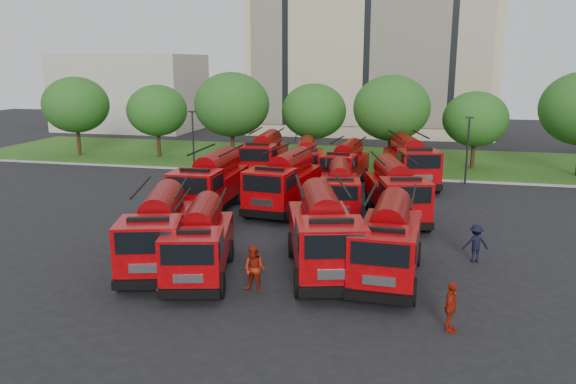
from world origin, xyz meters
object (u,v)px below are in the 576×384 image
fire_truck_4 (211,183)px  fire_truck_5 (285,182)px  fire_truck_0 (159,230)px  fire_truck_6 (339,190)px  fire_truck_9 (307,160)px  firefighter_1 (255,291)px  firefighter_4 (201,233)px  fire_truck_11 (410,161)px  fire_truck_2 (324,233)px  fire_truck_7 (396,191)px  fire_truck_10 (345,164)px  firefighter_3 (474,262)px  fire_truck_3 (388,241)px  firefighter_5 (400,239)px  firefighter_2 (449,331)px  firefighter_0 (336,289)px  fire_truck_1 (200,241)px  fire_truck_8 (265,155)px

fire_truck_4 → fire_truck_5: (4.32, 1.46, -0.02)m
fire_truck_0 → fire_truck_6: fire_truck_0 is taller
fire_truck_9 → firefighter_1: (2.20, -21.78, -1.61)m
firefighter_4 → fire_truck_11: bearing=-64.6°
fire_truck_11 → firefighter_1: size_ratio=4.33×
fire_truck_2 → fire_truck_7: 9.75m
fire_truck_10 → firefighter_3: bearing=-56.9°
firefighter_1 → fire_truck_5: bearing=108.1°
fire_truck_3 → firefighter_3: 5.14m
fire_truck_4 → fire_truck_9: bearing=67.7°
fire_truck_7 → firefighter_5: size_ratio=4.85×
fire_truck_2 → fire_truck_4: 12.09m
fire_truck_7 → fire_truck_4: bearing=169.6°
firefighter_4 → firefighter_5: size_ratio=0.96×
firefighter_2 → firefighter_3: bearing=0.8°
fire_truck_5 → fire_truck_10: size_ratio=1.11×
fire_truck_9 → firefighter_3: (11.19, -16.10, -1.61)m
firefighter_0 → fire_truck_5: bearing=97.1°
fire_truck_1 → firefighter_5: (8.26, 7.21, -1.56)m
fire_truck_8 → fire_truck_10: bearing=-18.5°
fire_truck_1 → firefighter_4: size_ratio=4.62×
firefighter_5 → fire_truck_3: bearing=118.8°
fire_truck_4 → firefighter_0: 14.18m
fire_truck_9 → firefighter_0: (5.37, -20.80, -1.61)m
fire_truck_9 → firefighter_3: 19.67m
firefighter_4 → fire_truck_6: bearing=-79.5°
fire_truck_3 → firefighter_2: bearing=-60.1°
fire_truck_4 → firefighter_1: bearing=-62.9°
firefighter_2 → fire_truck_2: bearing=60.1°
fire_truck_11 → firefighter_5: fire_truck_11 is taller
fire_truck_9 → fire_truck_10: 3.32m
fire_truck_9 → fire_truck_1: bearing=-102.4°
fire_truck_8 → fire_truck_1: bearing=-85.5°
fire_truck_6 → fire_truck_9: (-3.85, 9.19, 0.08)m
fire_truck_5 → fire_truck_6: fire_truck_5 is taller
fire_truck_1 → firefighter_1: fire_truck_1 is taller
fire_truck_1 → fire_truck_6: bearing=54.7°
fire_truck_5 → fire_truck_8: fire_truck_5 is taller
fire_truck_8 → firefighter_2: bearing=-64.8°
fire_truck_0 → fire_truck_9: (2.78, 19.96, -0.09)m
fire_truck_3 → fire_truck_7: bearing=92.5°
fire_truck_6 → fire_truck_10: (-0.71, 8.11, 0.09)m
fire_truck_7 → firefighter_5: bearing=-97.7°
fire_truck_4 → firefighter_5: bearing=-16.0°
fire_truck_3 → fire_truck_6: fire_truck_3 is taller
fire_truck_3 → fire_truck_10: 18.43m
firefighter_2 → fire_truck_4: bearing=57.8°
fire_truck_10 → firefighter_1: bearing=-87.7°
firefighter_0 → firefighter_5: firefighter_0 is taller
firefighter_0 → firefighter_4: size_ratio=1.18×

